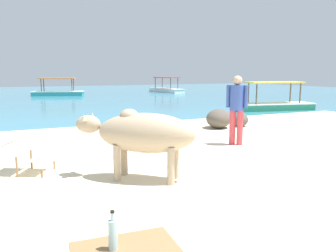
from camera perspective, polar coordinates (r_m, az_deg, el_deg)
name	(u,v)px	position (r m, az deg, el deg)	size (l,w,h in m)	color
sand_beach	(281,186)	(5.62, 18.22, -9.36)	(18.00, 14.00, 0.04)	beige
water_surface	(67,96)	(26.20, -16.47, 4.78)	(60.00, 36.00, 0.03)	teal
cow	(143,133)	(5.42, -4.20, -1.24)	(1.83, 1.55, 1.13)	tan
bottle	(113,234)	(2.62, -9.12, -17.26)	(0.07, 0.07, 0.30)	#A3C6D1
deck_chair_near	(27,151)	(6.30, -22.41, -3.80)	(0.93, 0.83, 0.68)	olive
person_standing	(237,105)	(8.17, 11.34, 3.48)	(0.36, 0.41, 1.62)	#CC3D47
shore_rock_large	(240,120)	(11.06, 11.91, 1.00)	(0.58, 0.48, 0.42)	brown
shore_rock_medium	(219,119)	(10.63, 8.40, 1.22)	(0.91, 0.76, 0.58)	brown
boat_green	(274,104)	(16.44, 17.11, 3.49)	(3.83, 1.84, 1.29)	#338E66
boat_teal	(58,92)	(26.68, -17.78, 5.41)	(3.85, 2.24, 1.29)	teal
boat_white	(166,89)	(29.76, -0.29, 6.16)	(1.99, 3.84, 1.29)	white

